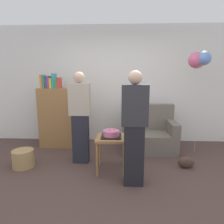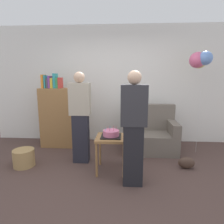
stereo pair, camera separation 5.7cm
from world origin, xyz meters
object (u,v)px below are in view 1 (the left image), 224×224
Objects in this scene: balloon_bunch at (199,60)px; couch at (148,135)px; handbag at (186,162)px; person_blowing_candles at (80,117)px; wicker_basket at (23,158)px; side_table at (111,142)px; person_holding_cake at (134,128)px; birthday_cake at (111,134)px; bookshelf at (58,116)px.

couch is at bearing 178.35° from balloon_bunch.
person_blowing_candles is at bearing 174.67° from handbag.
wicker_basket is at bearing -164.83° from balloon_bunch.
side_table is at bearing -172.74° from handbag.
person_holding_cake is at bearing -47.43° from side_table.
person_blowing_candles is at bearing -164.87° from balloon_bunch.
couch reaches higher than birthday_cake.
handbag is (0.54, -0.80, -0.24)m from couch.
couch reaches higher than side_table.
side_table is 1.84× the size of birthday_cake.
bookshelf is at bearing 176.40° from balloon_bunch.
handbag is at bearing 7.26° from birthday_cake.
person_blowing_candles reaches higher than wicker_basket.
birthday_cake is (-0.74, -0.96, 0.30)m from couch.
couch is 0.67× the size of person_holding_cake.
person_blowing_candles is (-0.57, 0.34, 0.19)m from birthday_cake.
person_blowing_candles is (-1.31, -0.63, 0.49)m from couch.
couch is 1.53m from person_blowing_candles.
birthday_cake is 2.27m from balloon_bunch.
bookshelf is 2.74m from handbag.
birthday_cake is 0.20× the size of person_holding_cake.
couch is at bearing -99.52° from person_holding_cake.
person_blowing_candles is 1.15m from person_holding_cake.
couch is 2.45m from wicker_basket.
person_blowing_candles is at bearing -154.30° from couch.
side_table is 0.60m from person_holding_cake.
side_table reaches higher than wicker_basket.
side_table is 0.36× the size of person_holding_cake.
balloon_bunch reaches higher than couch.
couch is at bearing 21.44° from wicker_basket.
wicker_basket is 2.81m from handbag.
couch is 1.25m from birthday_cake.
person_holding_cake is 4.53× the size of wicker_basket.
person_holding_cake is (-0.40, -1.33, 0.49)m from couch.
wicker_basket is at bearing -171.92° from person_blowing_candles.
birthday_cake is at bearing -37.62° from person_blowing_candles.
person_holding_cake is at bearing -47.43° from birthday_cake.
wicker_basket is (-1.87, 0.44, -0.68)m from person_holding_cake.
birthday_cake is 0.20× the size of person_blowing_candles.
birthday_cake is at bearing -40.35° from person_holding_cake.
couch is 2.00m from bookshelf.
person_blowing_candles reaches higher than bookshelf.
balloon_bunch is (1.66, 0.94, 1.23)m from birthday_cake.
side_table is at bearing -40.35° from person_holding_cake.
person_holding_cake reaches higher than birthday_cake.
bookshelf is 3.12m from balloon_bunch.
couch is at bearing 52.60° from birthday_cake.
balloon_bunch is at bearing -3.60° from bookshelf.
side_table is 0.29× the size of balloon_bunch.
balloon_bunch is (3.19, 0.86, 1.72)m from wicker_basket.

